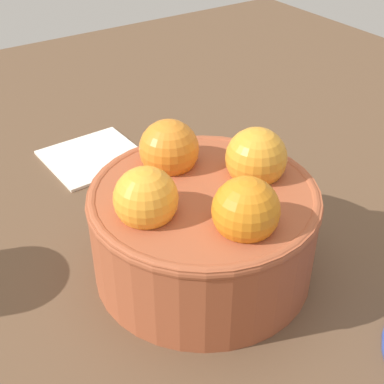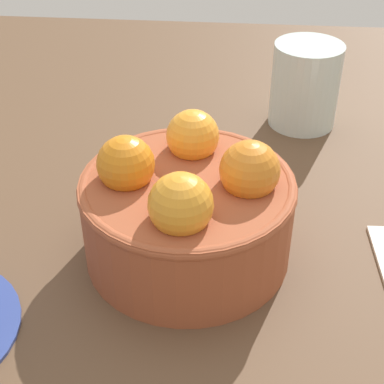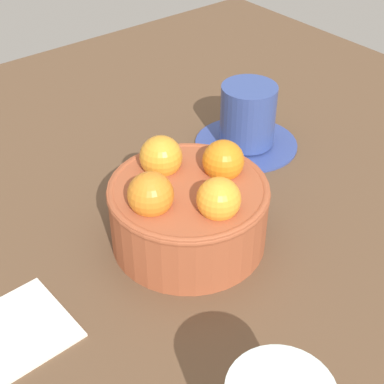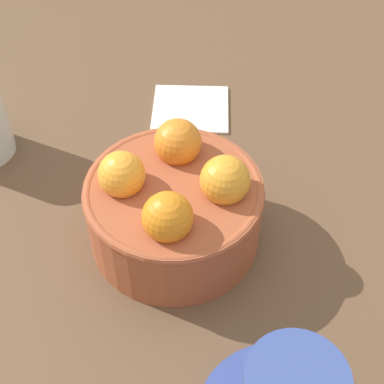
# 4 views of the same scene
# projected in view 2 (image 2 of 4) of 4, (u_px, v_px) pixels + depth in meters

# --- Properties ---
(ground_plane) EXTENTS (1.12, 1.16, 0.03)m
(ground_plane) POSITION_uv_depth(u_px,v_px,m) (188.00, 266.00, 0.49)
(ground_plane) COLOR brown
(terracotta_bowl) EXTENTS (0.17, 0.17, 0.11)m
(terracotta_bowl) POSITION_uv_depth(u_px,v_px,m) (188.00, 208.00, 0.46)
(terracotta_bowl) COLOR #9E4C2D
(terracotta_bowl) RESTS_ON ground_plane
(water_glass) EXTENTS (0.08, 0.08, 0.09)m
(water_glass) POSITION_uv_depth(u_px,v_px,m) (305.00, 85.00, 0.64)
(water_glass) COLOR silver
(water_glass) RESTS_ON ground_plane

